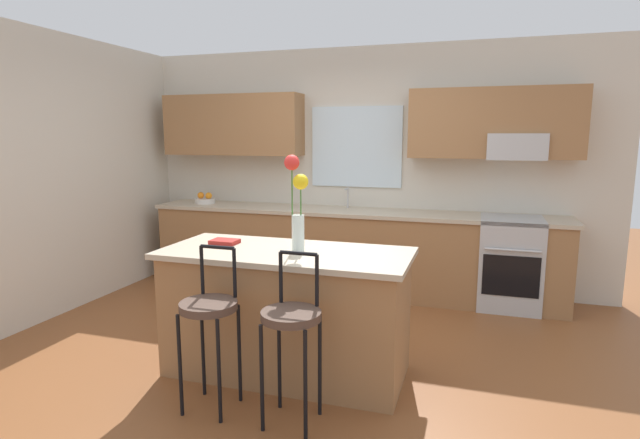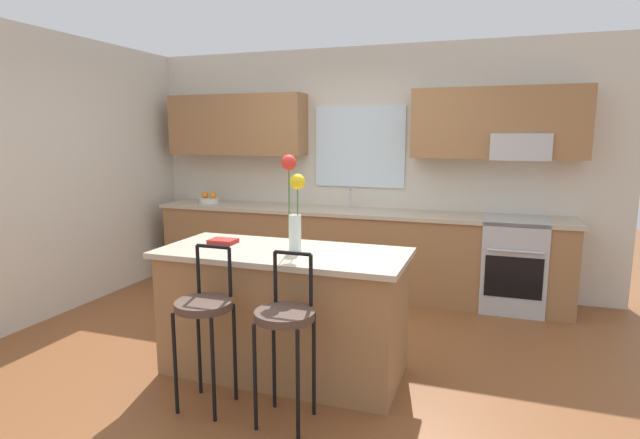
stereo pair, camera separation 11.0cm
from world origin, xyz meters
name	(u,v)px [view 2 (the right image)]	position (x,y,z in m)	size (l,w,h in m)	color
ground_plane	(295,351)	(0.00, 0.00, 0.00)	(14.00, 14.00, 0.00)	brown
wall_left	(65,174)	(-2.56, 0.30, 1.35)	(0.12, 4.60, 2.70)	beige
back_wall_assembly	(362,155)	(0.03, 1.99, 1.51)	(5.60, 0.50, 2.70)	beige
counter_run	(351,250)	(0.00, 1.70, 0.47)	(4.56, 0.64, 0.92)	#996B42
sink_faucet	(350,196)	(-0.06, 1.84, 1.06)	(0.02, 0.13, 0.23)	#B7BABC
oven_range	(513,264)	(1.68, 1.68, 0.46)	(0.60, 0.64, 0.92)	#B7BABC
kitchen_island	(284,311)	(0.05, -0.34, 0.46)	(1.78, 0.80, 0.92)	#996B42
bar_stool_near	(205,312)	(-0.22, -0.95, 0.64)	(0.36, 0.36, 1.04)	black
bar_stool_middle	(285,323)	(0.33, -0.95, 0.64)	(0.36, 0.36, 1.04)	black
flower_vase	(294,200)	(0.14, -0.33, 1.28)	(0.17, 0.11, 0.68)	silver
cookbook	(223,241)	(-0.47, -0.27, 0.94)	(0.20, 0.15, 0.03)	maroon
fruit_bowl_oranges	(209,199)	(-1.80, 1.70, 0.96)	(0.24, 0.24, 0.13)	silver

